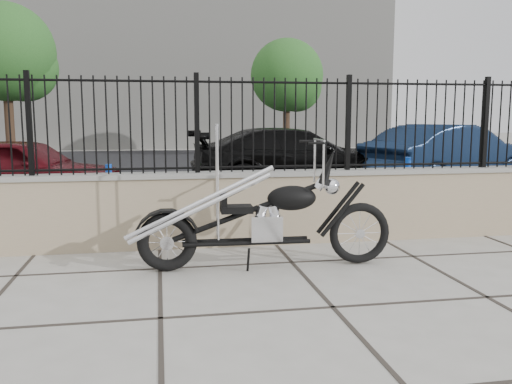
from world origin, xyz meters
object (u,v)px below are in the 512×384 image
Objects in this scene: chopper_motorcycle at (261,196)px; car_red at (22,170)px; car_black at (294,158)px; car_blue at (449,156)px.

chopper_motorcycle reaches higher than car_red.
car_black is at bearing -61.02° from car_red.
car_blue is at bearing -100.54° from car_black.
car_red is (-3.67, 5.13, -0.16)m from chopper_motorcycle.
chopper_motorcycle is 0.60× the size of car_blue.
car_red is 0.79× the size of car_black.
car_black is at bearing 74.80° from chopper_motorcycle.
chopper_motorcycle is 0.56× the size of car_black.
chopper_motorcycle is 0.71× the size of car_red.
car_black is at bearing 60.23° from car_blue.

